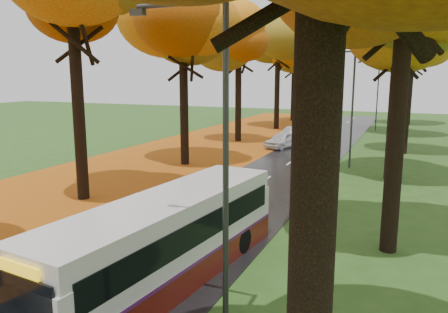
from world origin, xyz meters
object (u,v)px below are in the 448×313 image
Objects in this scene: streetlamp_mid at (349,100)px; bus at (167,238)px; streetlamp_far at (375,90)px; car_silver at (293,135)px; car_dark at (309,128)px; car_white at (283,140)px; streetlamp_near at (215,149)px.

bus is (-2.63, -19.82, -3.27)m from streetlamp_mid.
streetlamp_far is 14.20m from car_silver.
car_silver is 0.99× the size of car_dark.
car_white is at bearing -73.56° from car_silver.
car_white reaches higher than car_dark.
car_dark is (-6.30, 16.51, -4.05)m from streetlamp_mid.
car_dark is at bearing 106.44° from car_silver.
streetlamp_far is at bearing 90.00° from streetlamp_near.
car_dark is (-6.30, -5.49, -4.05)m from streetlamp_far.
car_white is at bearing 102.59° from streetlamp_near.
car_silver is at bearing 103.20° from bus.
streetlamp_mid is 1.00× the size of streetlamp_far.
bus is at bearing -66.53° from car_silver.
streetlamp_mid is 18.13m from car_dark.
streetlamp_near is 44.00m from streetlamp_far.
car_white is at bearing -95.79° from car_dark.
streetlamp_mid reaches higher than car_dark.
streetlamp_mid is 20.26m from bus.
car_white is 0.96× the size of car_silver.
streetlamp_far is 9.28m from car_dark.
car_dark is at bearing 101.93° from bus.
streetlamp_near is at bearing -62.40° from car_silver.
streetlamp_mid is at bearing -90.00° from streetlamp_far.
car_silver reaches higher than car_dark.
streetlamp_far reaches higher than car_dark.
streetlamp_far is at bearing 92.57° from bus.
streetlamp_far is 17.48m from car_white.
car_white is (-3.67, 26.01, -0.70)m from bus.
car_silver is at bearing -95.79° from car_dark.
streetlamp_mid is 1.85× the size of car_dark.
bus is at bearing -93.60° from streetlamp_far.
streetlamp_near is 1.85× the size of car_dark.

